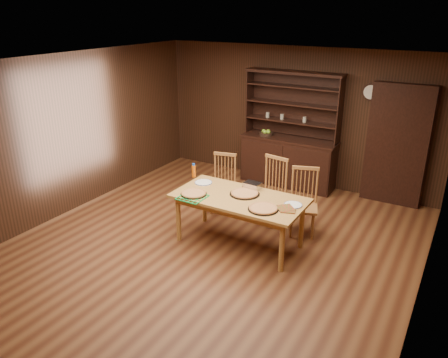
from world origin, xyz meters
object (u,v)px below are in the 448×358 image
Objects in this scene: chair_center at (272,188)px; chair_right at (304,199)px; juice_bottle at (194,171)px; china_hutch at (288,155)px; dining_table at (239,202)px; chair_left at (223,181)px.

chair_right is (0.57, -0.10, -0.02)m from chair_center.
juice_bottle is (-1.65, -0.50, 0.31)m from chair_right.
china_hutch is 2.54m from dining_table.
chair_right is at bearing -0.56° from chair_center.
china_hutch reaches higher than chair_center.
dining_table is at bearing -62.21° from chair_left.
china_hutch is at bearing 72.24° from juice_bottle.
juice_bottle is (-0.99, 0.32, 0.19)m from dining_table.
chair_right reaches higher than chair_left.
juice_bottle reaches higher than dining_table.
china_hutch is 1.16× the size of dining_table.
chair_right is at bearing 51.05° from dining_table.
chair_center is (0.87, 0.04, 0.04)m from chair_left.
china_hutch is at bearing 99.92° from chair_right.
chair_right is 1.76m from juice_bottle.
chair_center is 1.04× the size of chair_right.
chair_left is at bearing -106.57° from china_hutch.
china_hutch is 2.10× the size of chair_right.
chair_center is at bearing 83.91° from dining_table.
chair_center is (0.38, -1.60, -0.02)m from china_hutch.
china_hutch reaches higher than chair_left.
chair_left is (-0.49, -1.64, -0.07)m from china_hutch.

